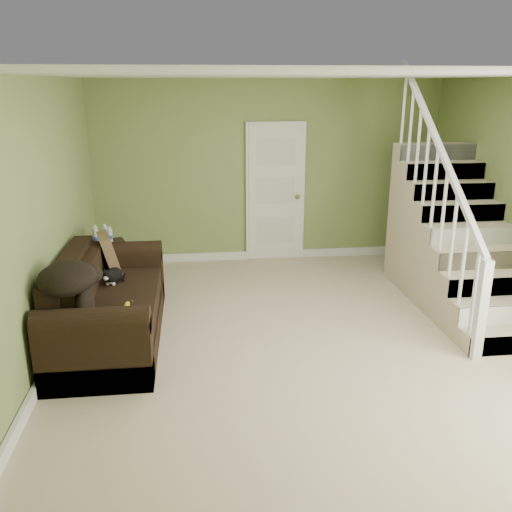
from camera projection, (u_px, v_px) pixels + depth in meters
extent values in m
cube|color=#C4AE8D|center=(304.00, 338.00, 5.64)|extent=(5.00, 5.50, 0.01)
cube|color=white|center=(312.00, 75.00, 4.84)|extent=(5.00, 5.50, 0.01)
cube|color=olive|center=(268.00, 172.00, 7.84)|extent=(5.00, 0.04, 2.60)
cube|color=olive|center=(424.00, 348.00, 2.64)|extent=(5.00, 0.04, 2.60)
cube|color=olive|center=(40.00, 224.00, 4.96)|extent=(0.04, 5.50, 2.60)
cube|color=white|center=(268.00, 254.00, 8.19)|extent=(5.00, 0.04, 0.12)
cube|color=white|center=(58.00, 346.00, 5.34)|extent=(0.04, 5.50, 0.12)
cube|color=white|center=(275.00, 192.00, 7.91)|extent=(0.86, 0.05, 2.02)
cube|color=white|center=(275.00, 193.00, 7.89)|extent=(0.78, 0.04, 1.96)
sphere|color=olive|center=(298.00, 197.00, 7.90)|extent=(0.07, 0.07, 0.07)
cube|color=#C4AE8D|center=(511.00, 339.00, 5.39)|extent=(1.00, 0.27, 0.20)
cylinder|color=white|center=(475.00, 290.00, 5.17)|extent=(0.04, 0.04, 0.90)
cube|color=#C4AE8D|center=(497.00, 319.00, 5.61)|extent=(1.00, 0.27, 0.40)
cylinder|color=white|center=(464.00, 261.00, 5.36)|extent=(0.04, 0.04, 0.90)
cube|color=#C4AE8D|center=(485.00, 300.00, 5.84)|extent=(1.00, 0.27, 0.60)
cylinder|color=white|center=(453.00, 234.00, 5.56)|extent=(0.04, 0.04, 0.90)
cube|color=#C4AE8D|center=(474.00, 283.00, 6.06)|extent=(1.00, 0.27, 0.80)
cylinder|color=white|center=(444.00, 210.00, 5.75)|extent=(0.04, 0.04, 0.90)
cube|color=#C4AE8D|center=(463.00, 267.00, 6.29)|extent=(1.00, 0.27, 1.00)
cylinder|color=white|center=(435.00, 186.00, 5.95)|extent=(0.04, 0.04, 0.90)
cube|color=#C4AE8D|center=(454.00, 252.00, 6.51)|extent=(1.00, 0.27, 1.20)
cylinder|color=white|center=(426.00, 165.00, 6.14)|extent=(0.04, 0.04, 0.90)
cube|color=#C4AE8D|center=(445.00, 237.00, 6.74)|extent=(1.00, 0.27, 1.40)
cylinder|color=white|center=(418.00, 144.00, 6.34)|extent=(0.04, 0.04, 0.90)
cube|color=#C4AE8D|center=(436.00, 224.00, 6.96)|extent=(1.00, 0.27, 1.60)
cylinder|color=white|center=(411.00, 125.00, 6.53)|extent=(0.04, 0.04, 0.90)
cube|color=#C4AE8D|center=(428.00, 212.00, 7.19)|extent=(1.00, 0.27, 1.80)
cylinder|color=white|center=(404.00, 107.00, 6.73)|extent=(0.04, 0.04, 0.90)
cube|color=white|center=(481.00, 311.00, 5.07)|extent=(0.09, 0.09, 1.00)
cube|color=white|center=(439.00, 145.00, 5.81)|extent=(0.06, 2.46, 1.84)
cube|color=black|center=(113.00, 327.00, 5.60)|extent=(0.96, 2.23, 0.25)
cube|color=black|center=(121.00, 305.00, 5.54)|extent=(0.73, 1.68, 0.22)
cube|color=black|center=(95.00, 356.00, 4.61)|extent=(0.96, 0.25, 0.63)
cube|color=black|center=(122.00, 277.00, 6.48)|extent=(0.96, 0.25, 0.63)
cylinder|color=black|center=(92.00, 322.00, 4.51)|extent=(0.96, 0.25, 0.25)
cylinder|color=black|center=(120.00, 252.00, 6.39)|extent=(0.96, 0.25, 0.25)
cube|color=black|center=(70.00, 289.00, 5.43)|extent=(0.20, 1.72, 0.64)
cube|color=black|center=(86.00, 281.00, 5.42)|extent=(0.14, 1.66, 0.35)
cube|color=black|center=(107.00, 269.00, 6.78)|extent=(0.67, 0.67, 0.63)
cylinder|color=white|center=(96.00, 238.00, 6.58)|extent=(0.06, 0.06, 0.20)
cylinder|color=blue|center=(96.00, 238.00, 6.58)|extent=(0.07, 0.07, 0.05)
cylinder|color=white|center=(95.00, 229.00, 6.55)|extent=(0.03, 0.03, 0.03)
cylinder|color=white|center=(110.00, 237.00, 6.64)|extent=(0.06, 0.06, 0.20)
cylinder|color=blue|center=(110.00, 237.00, 6.64)|extent=(0.07, 0.07, 0.05)
cylinder|color=white|center=(109.00, 228.00, 6.60)|extent=(0.03, 0.03, 0.03)
cylinder|color=white|center=(105.00, 234.00, 6.75)|extent=(0.06, 0.06, 0.20)
cylinder|color=blue|center=(105.00, 234.00, 6.75)|extent=(0.07, 0.07, 0.05)
cylinder|color=white|center=(105.00, 225.00, 6.72)|extent=(0.03, 0.03, 0.03)
cylinder|color=white|center=(96.00, 235.00, 6.72)|extent=(0.06, 0.06, 0.20)
cylinder|color=blue|center=(96.00, 235.00, 6.72)|extent=(0.07, 0.07, 0.05)
cylinder|color=white|center=(95.00, 226.00, 6.68)|extent=(0.03, 0.03, 0.03)
ellipsoid|color=black|center=(113.00, 275.00, 5.84)|extent=(0.23, 0.32, 0.16)
ellipsoid|color=white|center=(113.00, 280.00, 5.78)|extent=(0.12, 0.14, 0.08)
sphere|color=black|center=(111.00, 275.00, 5.68)|extent=(0.13, 0.13, 0.11)
ellipsoid|color=white|center=(111.00, 278.00, 5.64)|extent=(0.06, 0.06, 0.05)
cone|color=black|center=(108.00, 270.00, 5.67)|extent=(0.05, 0.05, 0.05)
cone|color=black|center=(114.00, 270.00, 5.67)|extent=(0.05, 0.05, 0.05)
cylinder|color=black|center=(122.00, 277.00, 5.97)|extent=(0.03, 0.22, 0.03)
ellipsoid|color=yellow|center=(127.00, 306.00, 5.17)|extent=(0.06, 0.19, 0.05)
cube|color=#482C1C|center=(109.00, 254.00, 6.19)|extent=(0.33, 0.51, 0.48)
ellipsoid|color=black|center=(67.00, 278.00, 4.71)|extent=(0.62, 0.74, 0.27)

